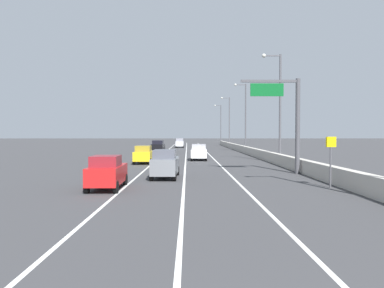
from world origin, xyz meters
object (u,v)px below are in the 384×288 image
at_px(overhead_sign_gantry, 288,114).
at_px(lamp_post_right_fourth, 228,119).
at_px(car_yellow_4, 144,155).
at_px(lamp_post_right_fifth, 220,122).
at_px(car_black_2, 158,147).
at_px(car_gray_5, 165,164).
at_px(car_white_3, 199,152).
at_px(lamp_post_right_second, 278,101).
at_px(speed_advisory_sign, 331,158).
at_px(car_silver_1, 180,143).
at_px(lamp_post_right_third, 244,113).
at_px(car_red_0, 107,172).

bearing_deg(overhead_sign_gantry, lamp_post_right_fourth, 88.26).
xyz_separation_m(lamp_post_right_fourth, car_yellow_4, (-14.36, -48.58, -5.71)).
height_order(lamp_post_right_fifth, car_yellow_4, lamp_post_right_fifth).
xyz_separation_m(car_black_2, car_gray_5, (3.13, -32.92, -0.01)).
xyz_separation_m(overhead_sign_gantry, car_white_3, (-6.61, 14.69, -3.78)).
relative_size(lamp_post_right_fifth, car_white_3, 2.89).
xyz_separation_m(lamp_post_right_second, car_yellow_4, (-14.43, -0.82, -5.71)).
relative_size(speed_advisory_sign, car_black_2, 0.65).
bearing_deg(lamp_post_right_fifth, car_silver_1, -111.52).
bearing_deg(lamp_post_right_third, car_gray_5, -106.97).
bearing_deg(lamp_post_right_fourth, overhead_sign_gantry, -91.74).
bearing_deg(car_white_3, lamp_post_right_fourth, 79.19).
xyz_separation_m(lamp_post_right_second, lamp_post_right_third, (0.03, 23.88, 0.00)).
relative_size(car_red_0, car_gray_5, 0.93).
bearing_deg(car_gray_5, car_yellow_4, 103.44).
bearing_deg(lamp_post_right_fifth, lamp_post_right_third, -90.03).
distance_m(car_red_0, car_white_3, 23.30).
xyz_separation_m(lamp_post_right_fourth, car_silver_1, (-11.46, -5.50, -5.64)).
relative_size(overhead_sign_gantry, lamp_post_right_second, 0.64).
distance_m(lamp_post_right_second, car_yellow_4, 15.54).
distance_m(overhead_sign_gantry, car_yellow_4, 16.54).
relative_size(car_silver_1, car_yellow_4, 1.01).
bearing_deg(car_silver_1, lamp_post_right_third, -57.83).
xyz_separation_m(car_red_0, car_yellow_4, (-0.01, 17.89, -0.02)).
xyz_separation_m(car_red_0, car_gray_5, (3.03, 5.16, 0.05)).
xyz_separation_m(lamp_post_right_second, lamp_post_right_fourth, (-0.07, 47.76, 0.00)).
xyz_separation_m(car_white_3, car_gray_5, (-2.93, -17.36, 0.06)).
relative_size(lamp_post_right_second, car_silver_1, 2.73).
relative_size(lamp_post_right_third, lamp_post_right_fourth, 1.00).
relative_size(lamp_post_right_fourth, car_red_0, 2.86).
bearing_deg(overhead_sign_gantry, car_yellow_4, 141.36).
bearing_deg(lamp_post_right_third, lamp_post_right_fourth, 90.24).
xyz_separation_m(speed_advisory_sign, car_yellow_4, (-13.02, 17.57, -0.82)).
bearing_deg(lamp_post_right_third, car_black_2, -162.82).
xyz_separation_m(lamp_post_right_fifth, car_red_0, (-14.47, -90.34, -5.69)).
bearing_deg(speed_advisory_sign, lamp_post_right_fifth, 89.07).
height_order(lamp_post_right_third, car_white_3, lamp_post_right_third).
bearing_deg(lamp_post_right_third, car_white_3, -112.95).
bearing_deg(lamp_post_right_fourth, car_white_3, -100.81).
relative_size(lamp_post_right_fifth, car_red_0, 2.86).
bearing_deg(car_gray_5, car_white_3, 80.43).
height_order(speed_advisory_sign, car_red_0, speed_advisory_sign).
height_order(lamp_post_right_second, car_silver_1, lamp_post_right_second).
distance_m(speed_advisory_sign, car_gray_5, 11.12).
bearing_deg(car_red_0, lamp_post_right_third, 71.26).
distance_m(overhead_sign_gantry, car_red_0, 15.28).
bearing_deg(car_silver_1, speed_advisory_sign, -80.53).
bearing_deg(lamp_post_right_fourth, lamp_post_right_fifth, 89.70).
bearing_deg(car_yellow_4, lamp_post_right_second, 3.25).
height_order(speed_advisory_sign, car_gray_5, speed_advisory_sign).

